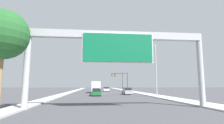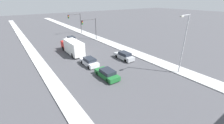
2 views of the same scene
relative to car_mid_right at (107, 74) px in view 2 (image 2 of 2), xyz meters
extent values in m
cube|color=#B7B7B7|center=(11.25, 22.91, -0.59)|extent=(3.00, 120.00, 0.15)
cube|color=#B7B7B7|center=(-7.25, 22.91, -0.59)|extent=(2.00, 120.00, 0.15)
cube|color=#1E662D|center=(0.00, 0.06, -0.14)|extent=(1.84, 4.53, 0.68)
cube|color=#1E232D|center=(0.00, -0.17, 0.46)|extent=(1.62, 2.36, 0.53)
cylinder|color=black|center=(-0.81, 1.46, -0.34)|extent=(0.22, 0.64, 0.64)
cylinder|color=black|center=(0.81, 1.46, -0.34)|extent=(0.22, 0.64, 0.64)
cylinder|color=black|center=(-0.81, -1.35, -0.34)|extent=(0.22, 0.64, 0.64)
cylinder|color=black|center=(0.81, -1.35, -0.34)|extent=(0.22, 0.64, 0.64)
cube|color=silver|center=(3.50, 23.28, -0.12)|extent=(1.88, 4.23, 0.73)
cube|color=#1E232D|center=(3.50, 23.07, 0.53)|extent=(1.65, 2.20, 0.56)
cylinder|color=black|center=(2.67, 24.59, -0.34)|extent=(0.22, 0.64, 0.64)
cylinder|color=black|center=(4.33, 24.59, -0.34)|extent=(0.22, 0.64, 0.64)
cylinder|color=black|center=(2.67, 21.97, -0.34)|extent=(0.22, 0.64, 0.64)
cylinder|color=black|center=(4.33, 21.97, -0.34)|extent=(0.22, 0.64, 0.64)
cube|color=silver|center=(0.00, 5.81, -0.12)|extent=(1.81, 4.38, 0.72)
cube|color=#1E232D|center=(0.00, 5.59, 0.51)|extent=(1.59, 2.28, 0.55)
cylinder|color=black|center=(-0.79, 7.17, -0.34)|extent=(0.22, 0.64, 0.64)
cylinder|color=black|center=(0.79, 7.17, -0.34)|extent=(0.22, 0.64, 0.64)
cylinder|color=black|center=(-0.79, 4.45, -0.34)|extent=(0.22, 0.64, 0.64)
cylinder|color=black|center=(0.79, 4.45, -0.34)|extent=(0.22, 0.64, 0.64)
cube|color=#A5A8AD|center=(7.00, 4.34, -0.10)|extent=(1.71, 4.60, 0.77)
cube|color=#1E232D|center=(7.00, 4.11, 0.57)|extent=(1.50, 2.39, 0.58)
cylinder|color=black|center=(6.26, 5.77, -0.34)|extent=(0.22, 0.64, 0.64)
cylinder|color=black|center=(7.74, 5.77, -0.34)|extent=(0.22, 0.64, 0.64)
cylinder|color=black|center=(6.26, 2.91, -0.34)|extent=(0.22, 0.64, 0.64)
cylinder|color=black|center=(7.74, 2.91, -0.34)|extent=(0.22, 0.64, 0.64)
cube|color=red|center=(0.00, 16.90, 0.52)|extent=(2.12, 2.40, 1.76)
cube|color=silver|center=(0.00, 12.62, 1.00)|extent=(2.31, 6.16, 2.72)
cylinder|color=black|center=(-1.01, 16.78, -0.16)|extent=(0.28, 1.00, 1.00)
cylinder|color=black|center=(1.01, 16.78, -0.16)|extent=(0.28, 1.00, 1.00)
cylinder|color=black|center=(-1.01, 11.08, -0.16)|extent=(0.28, 1.00, 1.00)
cylinder|color=black|center=(1.01, 11.08, -0.16)|extent=(0.28, 1.00, 1.00)
cylinder|color=#3D3D3F|center=(10.25, 20.91, 2.43)|extent=(0.20, 0.20, 6.18)
cylinder|color=#3D3D3F|center=(8.01, 20.91, 5.22)|extent=(4.48, 0.14, 0.14)
cube|color=black|center=(6.13, 20.91, 4.64)|extent=(0.35, 0.28, 1.05)
cylinder|color=red|center=(6.13, 20.75, 4.99)|extent=(0.22, 0.04, 0.22)
cylinder|color=yellow|center=(6.13, 20.75, 4.64)|extent=(0.22, 0.04, 0.22)
cylinder|color=green|center=(6.13, 20.75, 4.29)|extent=(0.22, 0.04, 0.22)
cylinder|color=#3D3D3F|center=(10.25, 30.91, 2.72)|extent=(0.20, 0.20, 6.76)
cylinder|color=#3D3D3F|center=(8.05, 30.91, 5.80)|extent=(4.40, 0.14, 0.14)
cube|color=black|center=(6.20, 30.91, 5.22)|extent=(0.35, 0.28, 1.05)
cylinder|color=red|center=(6.20, 30.75, 5.57)|extent=(0.22, 0.04, 0.22)
cylinder|color=yellow|center=(6.20, 30.75, 5.22)|extent=(0.22, 0.04, 0.22)
cylinder|color=green|center=(6.20, 30.75, 4.87)|extent=(0.22, 0.04, 0.22)
cylinder|color=#B2B2B7|center=(10.35, -5.55, 4.01)|extent=(0.18, 0.18, 9.33)
cylinder|color=#B2B2B7|center=(9.40, -5.55, 8.52)|extent=(1.89, 0.12, 0.12)
cube|color=#B2B2A8|center=(8.46, -5.55, 8.42)|extent=(0.60, 0.28, 0.20)
camera|label=1|loc=(-0.42, -35.22, 1.47)|focal=28.00mm
camera|label=2|loc=(-11.26, -16.94, 10.69)|focal=24.00mm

